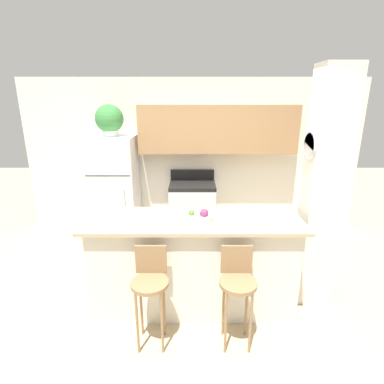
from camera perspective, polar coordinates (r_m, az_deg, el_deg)
ground_plane at (r=3.61m, az=0.06°, el=-20.70°), size 14.00×14.00×0.00m
wall_back at (r=5.01m, az=1.77°, el=8.78°), size 5.60×0.38×2.55m
pillar_right at (r=3.44m, az=23.31°, el=0.00°), size 0.38×0.32×2.55m
counter_bar at (r=3.31m, az=0.06°, el=-13.48°), size 2.22×0.71×1.05m
refrigerator at (r=4.99m, az=-14.74°, el=0.63°), size 0.71×0.70×1.67m
stove_range at (r=5.00m, az=-0.18°, el=-3.28°), size 0.74×0.61×1.07m
bar_stool_left at (r=2.85m, az=-8.17°, el=-16.85°), size 0.34×0.34×0.95m
bar_stool_right at (r=2.85m, az=8.40°, el=-16.80°), size 0.34×0.34×0.95m
potted_plant_on_fridge at (r=4.81m, az=-15.74°, el=13.10°), size 0.42×0.42×0.47m
fruit_bowl at (r=3.04m, az=0.96°, el=-4.73°), size 0.29×0.29×0.12m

